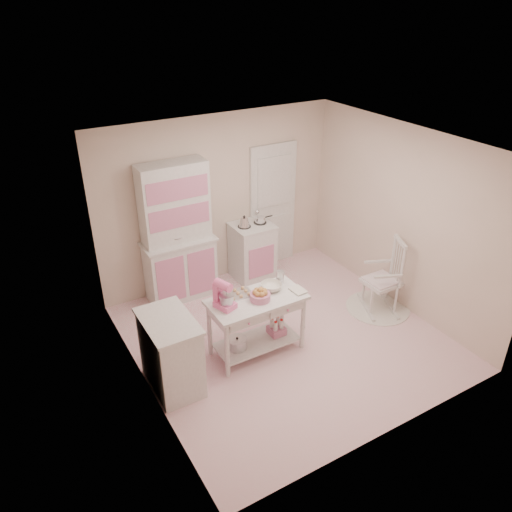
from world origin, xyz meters
The scene contains 14 objects.
room_shell centered at (0.00, 0.00, 1.65)m, with size 3.84×3.84×2.62m.
door centered at (0.95, 1.87, 1.02)m, with size 0.82×0.05×2.04m, color white.
hutch centered at (-0.78, 1.66, 1.04)m, with size 1.06×0.50×2.08m, color white.
stove centered at (0.42, 1.61, 0.46)m, with size 0.62×0.57×0.92m, color white.
base_cabinet centered at (-1.63, -0.08, 0.46)m, with size 0.54×0.84×0.92m, color white.
lace_rug centered at (1.54, -0.10, 0.01)m, with size 0.92×0.92×0.01m, color white.
rocking_chair centered at (1.54, -0.10, 0.55)m, with size 0.48×0.72×1.10m, color white.
work_table centered at (-0.47, -0.04, 0.40)m, with size 1.20×0.60×0.80m, color white.
stand_mixer centered at (-0.89, -0.02, 0.97)m, with size 0.20×0.28×0.34m, color pink.
cookie_tray centered at (-0.62, 0.14, 0.81)m, with size 0.34×0.24×0.02m, color silver.
bread_basket centered at (-0.45, -0.09, 0.85)m, with size 0.25×0.25×0.09m, color #CB7498.
mixing_bowl centered at (-0.21, 0.04, 0.84)m, with size 0.27×0.27×0.08m, color silver.
metal_pitcher centered at (-0.03, 0.12, 0.89)m, with size 0.10×0.10×0.17m, color silver.
recipe_book centered at (-0.02, -0.16, 0.81)m, with size 0.16×0.21×0.02m, color silver.
Camera 1 is at (-3.05, -4.43, 4.14)m, focal length 35.00 mm.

